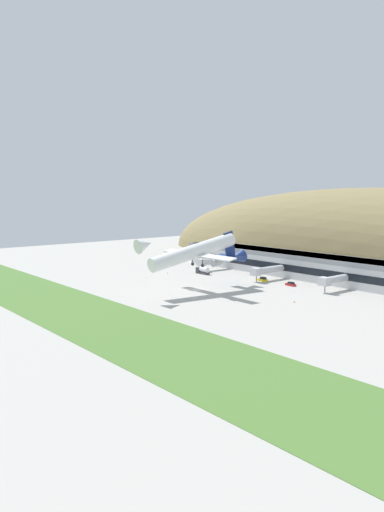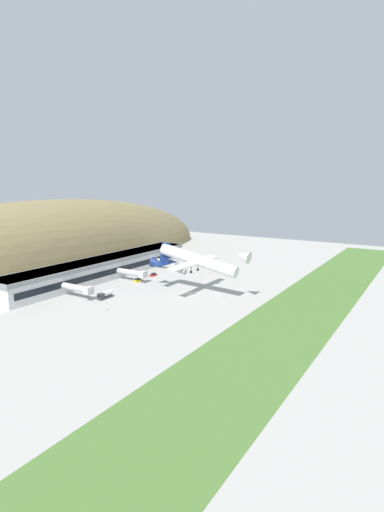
% 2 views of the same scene
% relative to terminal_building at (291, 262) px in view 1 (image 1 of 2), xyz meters
% --- Properties ---
extents(ground_plane, '(351.27, 351.27, 0.00)m').
position_rel_terminal_building_xyz_m(ground_plane, '(-1.88, -49.56, -5.45)').
color(ground_plane, '#ADAAA3').
extents(grass_strip_foreground, '(316.14, 29.48, 0.08)m').
position_rel_terminal_building_xyz_m(grass_strip_foreground, '(-1.88, -96.38, -5.41)').
color(grass_strip_foreground, '#4C7533').
rests_on(grass_strip_foreground, ground_plane).
extents(hill_backdrop, '(273.60, 63.27, 72.21)m').
position_rel_terminal_building_xyz_m(hill_backdrop, '(6.96, 47.22, -5.45)').
color(hill_backdrop, olive).
rests_on(hill_backdrop, ground_plane).
extents(terminal_building, '(112.90, 15.67, 9.60)m').
position_rel_terminal_building_xyz_m(terminal_building, '(0.00, 0.00, 0.00)').
color(terminal_building, silver).
rests_on(terminal_building, ground_plane).
extents(jetway_0, '(3.38, 15.88, 5.43)m').
position_rel_terminal_building_xyz_m(jetway_0, '(-31.35, -16.05, -1.45)').
color(jetway_0, silver).
rests_on(jetway_0, ground_plane).
extents(jetway_1, '(3.38, 16.63, 5.43)m').
position_rel_terminal_building_xyz_m(jetway_1, '(1.35, -16.45, -1.45)').
color(jetway_1, silver).
rests_on(jetway_1, ground_plane).
extents(jetway_2, '(3.38, 13.96, 5.43)m').
position_rel_terminal_building_xyz_m(jetway_2, '(30.48, -15.04, -1.45)').
color(jetway_2, silver).
rests_on(jetway_2, ground_plane).
extents(cargo_airplane, '(34.69, 47.15, 13.14)m').
position_rel_terminal_building_xyz_m(cargo_airplane, '(0.50, -51.34, 8.19)').
color(cargo_airplane, white).
extents(service_car_1, '(4.05, 2.02, 1.62)m').
position_rel_terminal_building_xyz_m(service_car_1, '(1.81, -18.81, -4.78)').
color(service_car_1, gold).
rests_on(service_car_1, ground_plane).
extents(service_car_2, '(4.14, 2.10, 1.41)m').
position_rel_terminal_building_xyz_m(service_car_2, '(14.74, -17.96, -4.86)').
color(service_car_2, '#B21E1E').
rests_on(service_car_2, ground_plane).
extents(fuel_truck, '(6.77, 2.35, 3.07)m').
position_rel_terminal_building_xyz_m(fuel_truck, '(-26.06, -25.32, -3.99)').
color(fuel_truck, '#333338').
rests_on(fuel_truck, ground_plane).
extents(traffic_cone_0, '(0.52, 0.52, 0.58)m').
position_rel_terminal_building_xyz_m(traffic_cone_0, '(33.26, -38.89, -5.16)').
color(traffic_cone_0, orange).
rests_on(traffic_cone_0, ground_plane).
extents(traffic_cone_1, '(0.52, 0.52, 0.58)m').
position_rel_terminal_building_xyz_m(traffic_cone_1, '(-36.36, -35.96, -5.16)').
color(traffic_cone_1, orange).
rests_on(traffic_cone_1, ground_plane).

